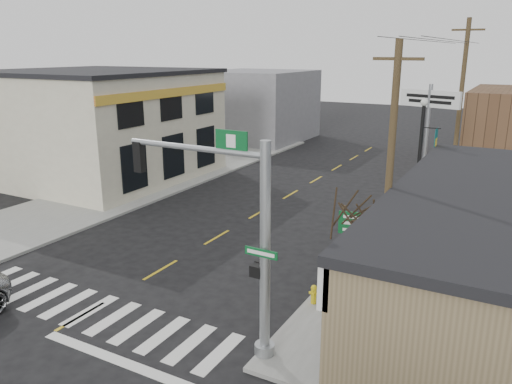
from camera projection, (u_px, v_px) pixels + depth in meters
The scene contains 18 objects.
ground at pixel (81, 316), 15.94m from camera, with size 140.00×140.00×0.00m, color black.
sidewalk_right at pixel (442, 235), 22.76m from camera, with size 6.00×38.00×0.13m, color gray.
sidewalk_left at pixel (139, 186), 31.05m from camera, with size 6.00×38.00×0.13m, color gray.
center_line at pixel (217, 237), 22.70m from camera, with size 0.12×56.00×0.01m, color gold.
crosswalk at pixel (90, 311), 16.28m from camera, with size 11.00×2.20×0.01m, color silver.
left_building at pixel (99, 126), 32.83m from camera, with size 12.00×12.00×6.80m, color beige.
bldg_distant_left at pixel (256, 105), 47.16m from camera, with size 9.00×10.00×6.40m, color gray.
traffic_signal_pole at pixel (241, 225), 13.10m from camera, with size 4.83×0.38×6.12m.
guide_sign at pixel (357, 229), 18.63m from camera, with size 1.41×0.13×2.47m.
fire_hydrant at pixel (314, 293), 16.42m from camera, with size 0.21×0.21×0.65m.
ped_crossing_sign at pixel (405, 218), 18.63m from camera, with size 1.18×0.08×3.03m.
lamp_post at pixel (421, 158), 21.93m from camera, with size 0.79×0.62×6.09m.
dance_center_sign at pixel (428, 117), 24.26m from camera, with size 3.07×0.19×6.52m.
bare_tree at pixel (355, 203), 15.04m from camera, with size 2.30×2.30×4.61m.
shrub_front at pixel (457, 354), 12.82m from camera, with size 1.42×1.42×1.06m, color #243D1C.
shrub_back at pixel (402, 248), 20.14m from camera, with size 1.00×1.00×0.75m, color black.
utility_pole_near at pixel (389, 181), 14.97m from camera, with size 1.46×0.22×8.38m.
utility_pole_far at pixel (460, 106), 28.15m from camera, with size 1.70×0.26×9.79m.
Camera 1 is at (11.75, -9.83, 8.18)m, focal length 35.00 mm.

